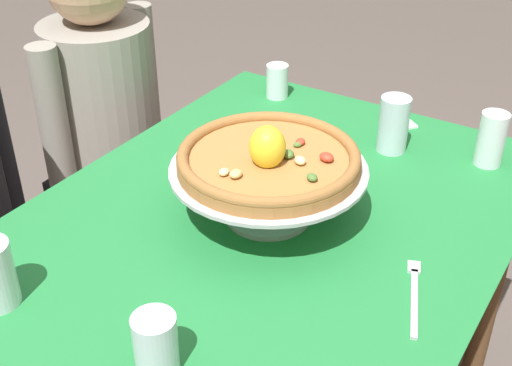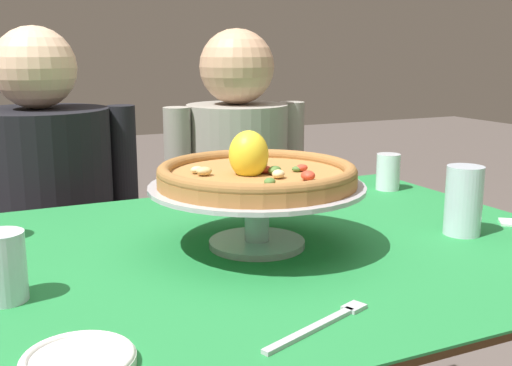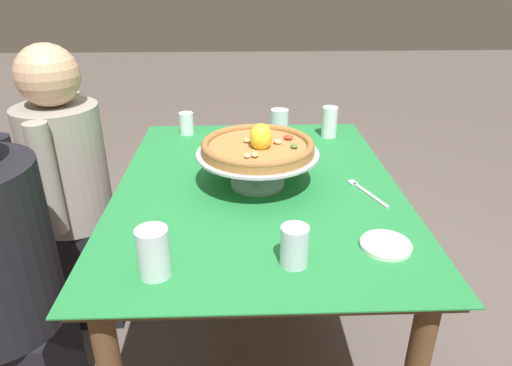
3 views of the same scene
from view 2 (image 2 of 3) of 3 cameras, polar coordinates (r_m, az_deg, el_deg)
dining_table at (r=1.21m, az=0.08°, el=-10.71°), size 1.24×0.93×0.76m
pizza_stand at (r=1.14m, az=-0.01°, el=-1.78°), size 0.40×0.40×0.12m
pizza at (r=1.13m, az=-0.04°, el=0.87°), size 0.36×0.36×0.10m
water_glass_back_right at (r=1.66m, az=11.93°, el=0.79°), size 0.06×0.06×0.09m
water_glass_side_right at (r=1.30m, az=18.36°, el=-1.89°), size 0.07×0.07×0.14m
water_glass_side_left at (r=0.99m, az=-22.11°, el=-7.49°), size 0.07×0.07×0.10m
side_plate at (r=0.78m, az=-15.88°, el=-15.25°), size 0.13×0.13×0.02m
dinner_fork at (r=0.86m, az=6.17°, el=-12.59°), size 0.20×0.09×0.01m
sugar_packet at (r=1.42m, az=22.05°, el=-3.34°), size 0.06×0.06×0.00m
diner_left at (r=1.87m, az=-18.46°, el=-5.02°), size 0.53×0.39×1.18m
diner_right at (r=1.98m, az=-1.67°, el=-4.15°), size 0.47×0.33×1.18m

